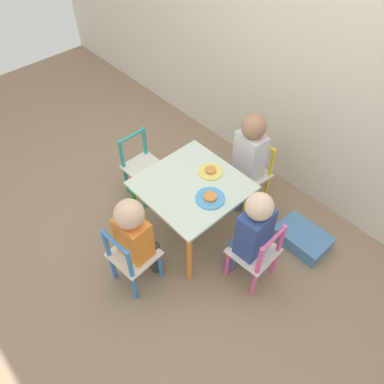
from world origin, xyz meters
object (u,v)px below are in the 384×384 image
(child_back, at_px, (248,154))
(chair_blue, at_px, (131,258))
(chair_teal, at_px, (142,167))
(child_front, at_px, (135,234))
(kids_table, at_px, (192,191))
(plate_right, at_px, (210,198))
(chair_yellow, at_px, (251,173))
(child_right, at_px, (252,230))
(plate_back, at_px, (210,171))
(chair_pink, at_px, (256,254))
(storage_bin, at_px, (302,238))

(child_back, bearing_deg, chair_blue, -84.50)
(chair_teal, xyz_separation_m, child_front, (0.58, -0.47, 0.19))
(kids_table, height_order, plate_right, plate_right)
(chair_yellow, height_order, chair_blue, same)
(chair_yellow, xyz_separation_m, child_back, (-0.01, -0.06, 0.22))
(child_right, xyz_separation_m, plate_back, (-0.48, 0.13, 0.04))
(chair_yellow, bearing_deg, chair_pink, -40.30)
(chair_pink, height_order, chair_teal, same)
(child_right, relative_size, child_front, 1.04)
(chair_yellow, height_order, plate_back, chair_yellow)
(child_front, xyz_separation_m, storage_bin, (0.57, 0.97, -0.38))
(chair_teal, bearing_deg, plate_back, -73.28)
(plate_right, bearing_deg, chair_yellow, 101.48)
(kids_table, relative_size, plate_right, 3.41)
(kids_table, distance_m, plate_back, 0.18)
(kids_table, bearing_deg, child_front, -85.33)
(chair_teal, bearing_deg, child_front, -129.99)
(child_right, bearing_deg, chair_pink, 90.00)
(chair_teal, bearing_deg, chair_yellow, -48.36)
(chair_yellow, bearing_deg, plate_right, -72.78)
(kids_table, distance_m, chair_teal, 0.57)
(storage_bin, bearing_deg, kids_table, -141.12)
(chair_blue, height_order, child_front, child_front)
(chair_blue, relative_size, child_right, 0.68)
(chair_pink, xyz_separation_m, child_back, (-0.49, 0.45, 0.22))
(chair_teal, bearing_deg, child_right, -88.74)
(child_front, bearing_deg, child_right, -135.52)
(kids_table, relative_size, chair_blue, 1.21)
(chair_pink, bearing_deg, child_right, -90.00)
(chair_pink, bearing_deg, child_back, -135.83)
(kids_table, bearing_deg, plate_right, 0.00)
(plate_right, bearing_deg, chair_pink, 5.24)
(chair_pink, xyz_separation_m, chair_blue, (-0.50, -0.58, 0.00))
(kids_table, xyz_separation_m, chair_blue, (0.04, -0.54, -0.16))
(child_back, bearing_deg, plate_back, -92.92)
(child_front, bearing_deg, chair_teal, -43.68)
(chair_blue, height_order, chair_teal, same)
(plate_right, relative_size, plate_back, 1.13)
(chair_pink, xyz_separation_m, plate_right, (-0.38, -0.03, 0.23))
(chair_yellow, relative_size, child_right, 0.68)
(chair_pink, height_order, chair_yellow, same)
(chair_pink, bearing_deg, chair_yellow, -139.70)
(chair_teal, bearing_deg, chair_blue, -133.16)
(chair_blue, xyz_separation_m, child_right, (0.44, 0.57, 0.20))
(chair_pink, bearing_deg, plate_right, -88.42)
(chair_yellow, xyz_separation_m, chair_blue, (-0.01, -1.08, 0.00))
(chair_pink, relative_size, child_back, 0.65)
(chair_yellow, distance_m, child_right, 0.69)
(chair_teal, distance_m, child_front, 0.77)
(chair_blue, distance_m, plate_right, 0.60)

